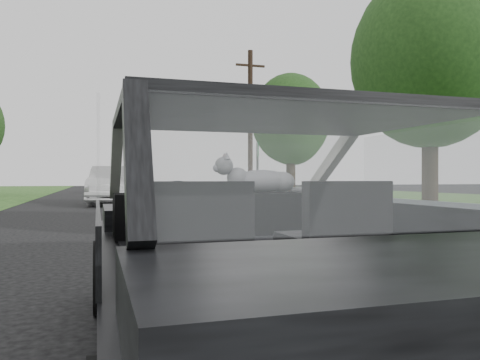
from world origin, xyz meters
TOP-DOWN VIEW (x-y plane):
  - subject_car at (0.00, 0.00)m, footprint 1.80×4.00m
  - dashboard at (0.00, 0.62)m, footprint 1.58×0.45m
  - driver_seat at (-0.40, -0.29)m, footprint 0.50×0.72m
  - passenger_seat at (0.40, -0.29)m, footprint 0.50×0.72m
  - steering_wheel at (-0.40, 0.33)m, footprint 0.36×0.36m
  - cat at (0.27, 0.60)m, footprint 0.65×0.22m
  - guardrail at (4.30, 10.00)m, footprint 0.05×90.00m
  - other_car at (-0.24, 17.96)m, footprint 2.47×5.15m
  - highway_sign at (5.85, 16.77)m, footprint 0.39×1.06m
  - utility_pole at (6.29, 19.07)m, footprint 0.29×0.29m
  - tree_1 at (9.53, 10.14)m, footprint 6.09×6.09m
  - tree_2 at (10.43, 23.78)m, footprint 5.71×5.71m
  - tree_3 at (13.72, 31.10)m, footprint 6.79×6.79m

SIDE VIEW (x-z plane):
  - guardrail at x=4.30m, z-range 0.42..0.74m
  - subject_car at x=0.00m, z-range 0.00..1.45m
  - other_car at x=-0.24m, z-range 0.00..1.63m
  - dashboard at x=0.00m, z-range 0.70..1.00m
  - driver_seat at x=-0.40m, z-range 0.67..1.09m
  - passenger_seat at x=0.40m, z-range 0.67..1.09m
  - steering_wheel at x=-0.40m, z-range 0.90..0.94m
  - cat at x=0.27m, z-range 0.95..1.24m
  - highway_sign at x=5.85m, z-range 0.00..2.68m
  - tree_2 at x=10.43m, z-range 0.00..7.31m
  - utility_pole at x=6.29m, z-range 0.00..7.37m
  - tree_1 at x=9.53m, z-range 0.00..7.73m
  - tree_3 at x=13.72m, z-range 0.00..7.86m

